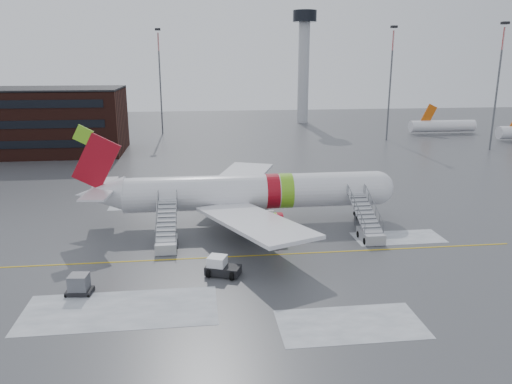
{
  "coord_description": "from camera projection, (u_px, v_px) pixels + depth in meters",
  "views": [
    {
      "loc": [
        -0.2,
        -43.73,
        17.73
      ],
      "look_at": [
        5.99,
        6.77,
        4.0
      ],
      "focal_mm": 35.0,
      "sensor_mm": 36.0,
      "label": 1
    }
  ],
  "objects": [
    {
      "name": "control_tower",
      "position": [
        304.0,
        54.0,
        136.23
      ],
      "size": [
        6.4,
        6.4,
        30.0
      ],
      "color": "#B2B5BA",
      "rests_on": "ground"
    },
    {
      "name": "ground",
      "position": [
        201.0,
        254.0,
        46.56
      ],
      "size": [
        260.0,
        260.0,
        0.0
      ],
      "primitive_type": "plane",
      "color": "#494C4F",
      "rests_on": "ground"
    },
    {
      "name": "light_mast_far_n",
      "position": [
        160.0,
        75.0,
        116.76
      ],
      "size": [
        1.2,
        1.2,
        24.25
      ],
      "color": "#595B60",
      "rests_on": "ground"
    },
    {
      "name": "airstair_fwd",
      "position": [
        368.0,
        228.0,
        50.4
      ],
      "size": [
        2.05,
        7.7,
        3.48
      ],
      "color": "#A8AAAF",
      "rests_on": "ground"
    },
    {
      "name": "light_mast_far_e",
      "position": [
        498.0,
        79.0,
        95.76
      ],
      "size": [
        1.2,
        1.2,
        24.25
      ],
      "color": "#595B60",
      "rests_on": "ground"
    },
    {
      "name": "light_mast_far_ne",
      "position": [
        391.0,
        76.0,
        107.29
      ],
      "size": [
        1.2,
        1.2,
        24.25
      ],
      "color": "#595B60",
      "rests_on": "ground"
    },
    {
      "name": "pushback_tug",
      "position": [
        221.0,
        267.0,
        41.92
      ],
      "size": [
        3.22,
        2.85,
        1.63
      ],
      "color": "black",
      "rests_on": "ground"
    },
    {
      "name": "distant_aircraft",
      "position": [
        468.0,
        137.0,
        115.22
      ],
      "size": [
        35.0,
        18.0,
        8.0
      ],
      "primitive_type": null,
      "color": "#D8590C",
      "rests_on": "ground"
    },
    {
      "name": "uld_container",
      "position": [
        79.0,
        285.0,
        38.54
      ],
      "size": [
        2.08,
        1.62,
        1.59
      ],
      "color": "black",
      "rests_on": "ground"
    },
    {
      "name": "airliner",
      "position": [
        245.0,
        193.0,
        54.66
      ],
      "size": [
        35.03,
        32.97,
        11.18
      ],
      "color": "white",
      "rests_on": "ground"
    },
    {
      "name": "airstair_aft",
      "position": [
        167.0,
        237.0,
        48.03
      ],
      "size": [
        2.05,
        7.7,
        3.48
      ],
      "color": "#B5B8BD",
      "rests_on": "ground"
    }
  ]
}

